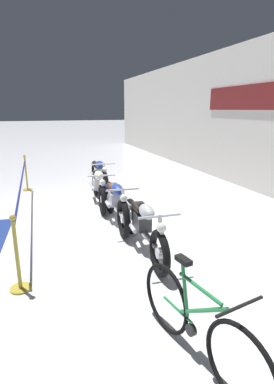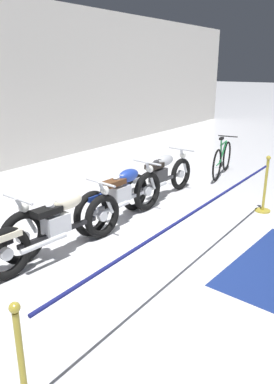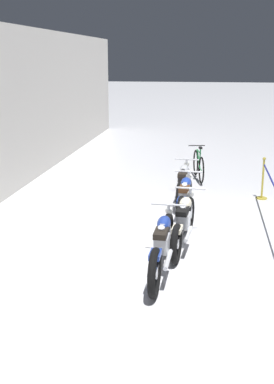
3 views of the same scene
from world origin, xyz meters
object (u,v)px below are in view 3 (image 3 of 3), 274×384
motorcycle_blue_0 (162,246)px  motorcycle_silver_3 (183,183)px  bicycle (199,165)px  motorcycle_cream_1 (184,222)px  motorcycle_blue_2 (185,199)px  stanchion_mid_left (262,185)px

motorcycle_blue_0 → motorcycle_silver_3: 4.10m
motorcycle_silver_3 → bicycle: (2.32, -0.30, -0.06)m
motorcycle_cream_1 → motorcycle_blue_2: 1.48m
bicycle → stanchion_mid_left: stanchion_mid_left is taller
motorcycle_blue_2 → motorcycle_silver_3: 1.38m
motorcycle_silver_3 → bicycle: 2.34m
motorcycle_blue_2 → bicycle: size_ratio=1.24×
motorcycle_cream_1 → bicycle: 5.17m
motorcycle_blue_0 → motorcycle_cream_1: 1.28m
motorcycle_blue_2 → motorcycle_silver_3: (1.37, 0.12, -0.01)m
motorcycle_blue_2 → bicycle: 3.70m
motorcycle_blue_0 → motorcycle_blue_2: motorcycle_blue_0 is taller
motorcycle_cream_1 → motorcycle_silver_3: size_ratio=1.03×
motorcycle_blue_2 → motorcycle_cream_1: bearing=-177.6°
motorcycle_blue_0 → motorcycle_cream_1: motorcycle_blue_0 is taller
motorcycle_silver_3 → bicycle: bicycle is taller
motorcycle_silver_3 → stanchion_mid_left: 2.00m
motorcycle_blue_0 → motorcycle_silver_3: (4.10, -0.10, -0.02)m
motorcycle_blue_0 → bicycle: bicycle is taller
motorcycle_blue_0 → stanchion_mid_left: bearing=-23.6°
bicycle → motorcycle_silver_3: bearing=172.5°
motorcycle_blue_2 → motorcycle_blue_0: bearing=175.5°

